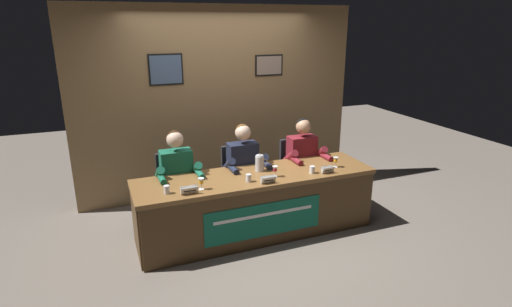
# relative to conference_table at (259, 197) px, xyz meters

# --- Properties ---
(ground_plane) EXTENTS (12.00, 12.00, 0.00)m
(ground_plane) POSITION_rel_conference_table_xyz_m (0.00, 0.10, -0.49)
(ground_plane) COLOR #70665B
(wall_back_panelled) EXTENTS (3.94, 0.14, 2.60)m
(wall_back_panelled) POSITION_rel_conference_table_xyz_m (0.00, 1.47, 0.81)
(wall_back_panelled) COLOR #937047
(wall_back_panelled) RESTS_ON ground_plane
(conference_table) EXTENTS (2.74, 0.75, 0.73)m
(conference_table) POSITION_rel_conference_table_xyz_m (0.00, 0.00, 0.00)
(conference_table) COLOR brown
(conference_table) RESTS_ON ground_plane
(chair_left) EXTENTS (0.44, 0.44, 0.89)m
(chair_left) POSITION_rel_conference_table_xyz_m (-0.81, 0.66, -0.06)
(chair_left) COLOR black
(chair_left) RESTS_ON ground_plane
(panelist_left) EXTENTS (0.51, 0.48, 1.21)m
(panelist_left) POSITION_rel_conference_table_xyz_m (-0.81, 0.46, 0.21)
(panelist_left) COLOR black
(panelist_left) RESTS_ON ground_plane
(nameplate_left) EXTENTS (0.18, 0.06, 0.08)m
(nameplate_left) POSITION_rel_conference_table_xyz_m (-0.82, -0.16, 0.28)
(nameplate_left) COLOR white
(nameplate_left) RESTS_ON conference_table
(juice_glass_left) EXTENTS (0.06, 0.06, 0.12)m
(juice_glass_left) POSITION_rel_conference_table_xyz_m (-0.68, -0.09, 0.32)
(juice_glass_left) COLOR white
(juice_glass_left) RESTS_ON conference_table
(water_cup_left) EXTENTS (0.06, 0.06, 0.08)m
(water_cup_left) POSITION_rel_conference_table_xyz_m (-1.03, -0.07, 0.27)
(water_cup_left) COLOR silver
(water_cup_left) RESTS_ON conference_table
(chair_center) EXTENTS (0.44, 0.44, 0.89)m
(chair_center) POSITION_rel_conference_table_xyz_m (0.00, 0.66, -0.06)
(chair_center) COLOR black
(chair_center) RESTS_ON ground_plane
(panelist_center) EXTENTS (0.51, 0.48, 1.21)m
(panelist_center) POSITION_rel_conference_table_xyz_m (0.00, 0.46, 0.21)
(panelist_center) COLOR black
(panelist_center) RESTS_ON ground_plane
(nameplate_center) EXTENTS (0.16, 0.06, 0.08)m
(nameplate_center) POSITION_rel_conference_table_xyz_m (0.03, -0.19, 0.28)
(nameplate_center) COLOR white
(nameplate_center) RESTS_ON conference_table
(juice_glass_center) EXTENTS (0.06, 0.06, 0.12)m
(juice_glass_center) POSITION_rel_conference_table_xyz_m (0.17, -0.04, 0.32)
(juice_glass_center) COLOR white
(juice_glass_center) RESTS_ON conference_table
(water_cup_center) EXTENTS (0.06, 0.06, 0.08)m
(water_cup_center) POSITION_rel_conference_table_xyz_m (-0.15, -0.07, 0.27)
(water_cup_center) COLOR silver
(water_cup_center) RESTS_ON conference_table
(chair_right) EXTENTS (0.44, 0.44, 0.89)m
(chair_right) POSITION_rel_conference_table_xyz_m (0.82, 0.66, -0.06)
(chair_right) COLOR black
(chair_right) RESTS_ON ground_plane
(panelist_right) EXTENTS (0.51, 0.48, 1.21)m
(panelist_right) POSITION_rel_conference_table_xyz_m (0.82, 0.46, 0.21)
(panelist_right) COLOR black
(panelist_right) RESTS_ON ground_plane
(nameplate_right) EXTENTS (0.15, 0.06, 0.08)m
(nameplate_right) POSITION_rel_conference_table_xyz_m (0.78, -0.16, 0.28)
(nameplate_right) COLOR white
(nameplate_right) RESTS_ON conference_table
(juice_glass_right) EXTENTS (0.06, 0.06, 0.12)m
(juice_glass_right) POSITION_rel_conference_table_xyz_m (0.97, -0.02, 0.32)
(juice_glass_right) COLOR white
(juice_glass_right) RESTS_ON conference_table
(water_cup_right) EXTENTS (0.06, 0.06, 0.08)m
(water_cup_right) POSITION_rel_conference_table_xyz_m (0.61, -0.10, 0.27)
(water_cup_right) COLOR silver
(water_cup_right) RESTS_ON conference_table
(water_pitcher_central) EXTENTS (0.15, 0.10, 0.21)m
(water_pitcher_central) POSITION_rel_conference_table_xyz_m (0.08, 0.19, 0.33)
(water_pitcher_central) COLOR silver
(water_pitcher_central) RESTS_ON conference_table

